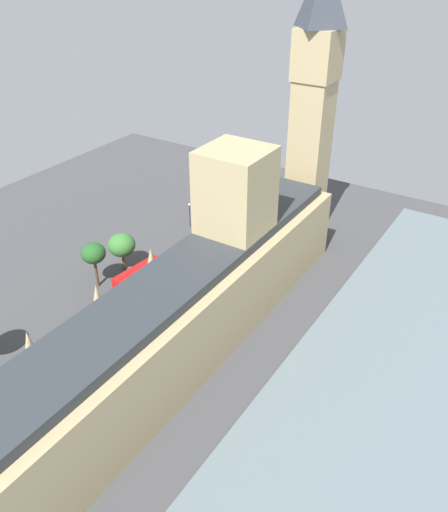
# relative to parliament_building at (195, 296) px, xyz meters

# --- Properties ---
(ground_plane) EXTENTS (150.69, 150.69, 0.00)m
(ground_plane) POSITION_rel_parliament_building_xyz_m (1.99, 2.26, -8.49)
(ground_plane) COLOR #424244
(river_thames) EXTENTS (43.62, 135.62, 0.25)m
(river_thames) POSITION_rel_parliament_building_xyz_m (-36.54, 2.26, -8.37)
(river_thames) COLOR slate
(river_thames) RESTS_ON ground
(parliament_building) EXTENTS (13.96, 77.31, 28.81)m
(parliament_building) POSITION_rel_parliament_building_xyz_m (0.00, 0.00, 0.00)
(parliament_building) COLOR tan
(parliament_building) RESTS_ON ground
(clock_tower) EXTENTS (7.77, 7.77, 55.73)m
(clock_tower) POSITION_rel_parliament_building_xyz_m (0.73, -41.29, 20.34)
(clock_tower) COLOR tan
(clock_tower) RESTS_ON ground
(car_black_leading) EXTENTS (2.16, 4.41, 1.74)m
(car_black_leading) POSITION_rel_parliament_building_xyz_m (14.17, -26.40, -7.60)
(car_black_leading) COLOR black
(car_black_leading) RESTS_ON ground
(double_decker_bus_under_trees) EXTENTS (3.59, 10.70, 4.75)m
(double_decker_bus_under_trees) POSITION_rel_parliament_building_xyz_m (16.74, -5.43, -5.86)
(double_decker_bus_under_trees) COLOR red
(double_decker_bus_under_trees) RESTS_ON ground
(car_dark_green_far_end) EXTENTS (2.04, 4.80, 1.74)m
(car_dark_green_far_end) POSITION_rel_parliament_building_xyz_m (15.50, 7.31, -7.60)
(car_dark_green_far_end) COLOR #19472D
(car_dark_green_far_end) RESTS_ON ground
(car_silver_kerbside) EXTENTS (2.32, 4.92, 1.74)m
(car_silver_kerbside) POSITION_rel_parliament_building_xyz_m (16.44, 23.97, -7.60)
(car_silver_kerbside) COLOR #B7B7BC
(car_silver_kerbside) RESTS_ON ground
(pedestrian_by_river_gate) EXTENTS (0.62, 0.67, 1.60)m
(pedestrian_by_river_gate) POSITION_rel_parliament_building_xyz_m (10.71, 18.37, -7.77)
(pedestrian_by_river_gate) COLOR gray
(pedestrian_by_river_gate) RESTS_ON ground
(pedestrian_midblock) EXTENTS (0.56, 0.65, 1.61)m
(pedestrian_midblock) POSITION_rel_parliament_building_xyz_m (10.65, -16.74, -7.77)
(pedestrian_midblock) COLOR gray
(pedestrian_midblock) RESTS_ON ground
(pedestrian_opposite_hall) EXTENTS (0.68, 0.60, 1.64)m
(pedestrian_opposite_hall) POSITION_rel_parliament_building_xyz_m (10.09, -27.95, -7.76)
(pedestrian_opposite_hall) COLOR gray
(pedestrian_opposite_hall) RESTS_ON ground
(plane_tree_trailing) EXTENTS (4.50, 4.50, 9.07)m
(plane_tree_trailing) POSITION_rel_parliament_building_xyz_m (24.30, -2.24, -1.43)
(plane_tree_trailing) COLOR brown
(plane_tree_trailing) RESTS_ON ground
(plane_tree_near_tower) EXTENTS (5.27, 5.27, 7.78)m
(plane_tree_near_tower) POSITION_rel_parliament_building_xyz_m (23.99, -9.24, -2.98)
(plane_tree_near_tower) COLOR brown
(plane_tree_near_tower) RESTS_ON ground
(street_lamp_slot_10) EXTENTS (0.56, 0.56, 5.67)m
(street_lamp_slot_10) POSITION_rel_parliament_building_xyz_m (23.56, -30.84, -4.48)
(street_lamp_slot_10) COLOR black
(street_lamp_slot_10) RESTS_ON ground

